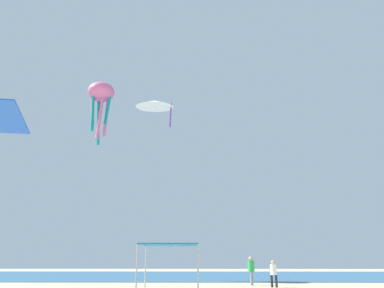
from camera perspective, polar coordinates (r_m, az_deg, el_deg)
ocean_strip at (r=41.57m, az=4.25°, el=-19.37°), size 110.00×25.15×0.03m
canopy_tent at (r=19.55m, az=-3.37°, el=-15.37°), size 2.88×3.11×2.36m
person_near_tent at (r=26.44m, az=9.02°, el=-18.23°), size 0.43×0.48×1.80m
person_leftmost at (r=24.57m, az=12.34°, el=-18.46°), size 0.39×0.37×1.58m
kite_delta_white at (r=27.16m, az=-5.70°, el=6.12°), size 2.81×2.85×2.32m
kite_octopus_pink at (r=37.11m, az=-13.72°, el=7.28°), size 2.91×2.91×5.94m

